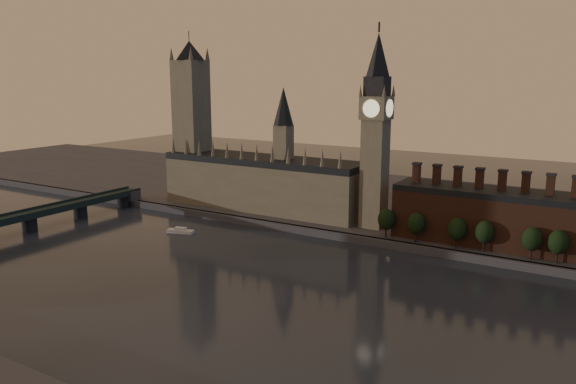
{
  "coord_description": "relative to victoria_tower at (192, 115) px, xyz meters",
  "views": [
    {
      "loc": [
        122.76,
        -165.85,
        84.55
      ],
      "look_at": [
        -10.65,
        55.0,
        30.79
      ],
      "focal_mm": 35.0,
      "sensor_mm": 36.0,
      "label": 1
    }
  ],
  "objects": [
    {
      "name": "embankment_tree_5",
      "position": [
        222.4,
        -19.64,
        -45.62
      ],
      "size": [
        8.6,
        8.6,
        14.88
      ],
      "color": "black",
      "rests_on": "north_bank"
    },
    {
      "name": "ground",
      "position": [
        120.0,
        -115.0,
        -59.09
      ],
      "size": [
        900.0,
        900.0,
        0.0
      ],
      "primitive_type": "plane",
      "color": "black",
      "rests_on": "ground"
    },
    {
      "name": "river_boat",
      "position": [
        39.22,
        -57.8,
        -57.93
      ],
      "size": [
        15.66,
        7.77,
        3.01
      ],
      "rotation": [
        0.0,
        0.0,
        0.24
      ],
      "color": "silver",
      "rests_on": "ground"
    },
    {
      "name": "embankment_tree_4",
      "position": [
        211.84,
        -20.41,
        -45.62
      ],
      "size": [
        8.6,
        8.6,
        14.88
      ],
      "color": "black",
      "rests_on": "north_bank"
    },
    {
      "name": "palace_of_westminster",
      "position": [
        55.59,
        -0.09,
        -37.46
      ],
      "size": [
        130.0,
        30.3,
        74.0
      ],
      "color": "#756A53",
      "rests_on": "north_bank"
    },
    {
      "name": "big_ben",
      "position": [
        130.0,
        -5.0,
        -2.26
      ],
      "size": [
        15.0,
        15.0,
        107.0
      ],
      "color": "#756A53",
      "rests_on": "north_bank"
    },
    {
      "name": "chimney_block",
      "position": [
        200.0,
        -5.0,
        -41.27
      ],
      "size": [
        110.0,
        25.0,
        37.0
      ],
      "color": "brown",
      "rests_on": "north_bank"
    },
    {
      "name": "embankment_tree_3",
      "position": [
        191.35,
        -19.52,
        -45.62
      ],
      "size": [
        8.6,
        8.6,
        14.88
      ],
      "color": "black",
      "rests_on": "north_bank"
    },
    {
      "name": "embankment_tree_0",
      "position": [
        143.7,
        -20.97,
        -45.62
      ],
      "size": [
        8.6,
        8.6,
        14.88
      ],
      "color": "black",
      "rests_on": "north_bank"
    },
    {
      "name": "victoria_tower",
      "position": [
        0.0,
        0.0,
        0.0
      ],
      "size": [
        24.0,
        24.0,
        108.0
      ],
      "color": "#756A53",
      "rests_on": "north_bank"
    },
    {
      "name": "north_bank",
      "position": [
        120.0,
        63.04,
        -57.09
      ],
      "size": [
        900.0,
        182.0,
        4.0
      ],
      "color": "#47474C",
      "rests_on": "ground"
    },
    {
      "name": "embankment_tree_1",
      "position": [
        159.22,
        -21.25,
        -45.62
      ],
      "size": [
        8.6,
        8.6,
        14.88
      ],
      "color": "black",
      "rests_on": "north_bank"
    },
    {
      "name": "embankment_tree_2",
      "position": [
        179.06,
        -21.02,
        -45.62
      ],
      "size": [
        8.6,
        8.6,
        14.88
      ],
      "color": "black",
      "rests_on": "north_bank"
    }
  ]
}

